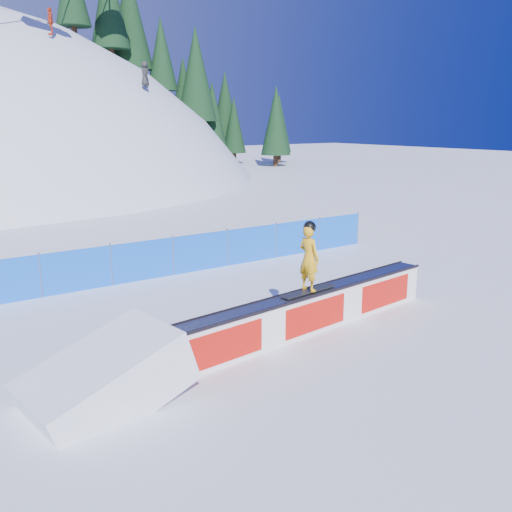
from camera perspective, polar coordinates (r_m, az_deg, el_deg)
ground at (r=12.91m, az=-10.92°, el=-8.23°), size 160.00×160.00×0.00m
treeline at (r=58.98m, az=-6.30°, el=17.83°), size 23.08×13.01×21.19m
safety_fence at (r=16.75m, az=-17.45°, el=-1.40°), size 22.05×0.05×1.30m
rail_box at (r=13.02m, az=5.18°, el=-5.61°), size 8.01×1.45×0.96m
snow_ramp at (r=10.42m, az=-14.68°, el=-13.92°), size 2.94×2.03×1.73m
snowboarder at (r=12.67m, az=5.32°, el=-0.13°), size 1.56×0.58×1.61m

